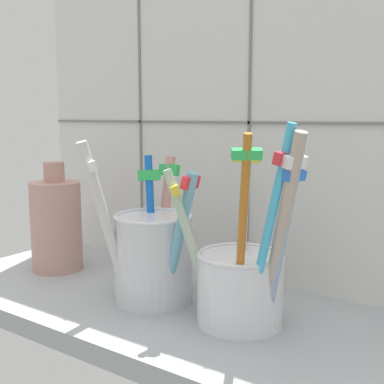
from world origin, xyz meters
TOP-DOWN VIEW (x-y plane):
  - counter_slab at (0.00, 0.00)cm, footprint 64.00×22.00cm
  - tile_wall_back at (-0.00, 12.00)cm, footprint 64.00×2.20cm
  - toothbrush_cup_left at (-5.20, -0.39)cm, footprint 10.95×13.04cm
  - toothbrush_cup_right at (5.46, -0.52)cm, footprint 13.62×9.49cm
  - ceramic_vase at (-21.83, 1.25)cm, footprint 6.26×6.26cm

SIDE VIEW (x-z plane):
  - counter_slab at x=0.00cm, z-range 0.00..2.00cm
  - toothbrush_cup_right at x=5.46cm, z-range -2.97..15.82cm
  - toothbrush_cup_left at x=-5.20cm, z-range -1.40..15.57cm
  - ceramic_vase at x=-21.83cm, z-range 0.99..14.62cm
  - tile_wall_back at x=0.00cm, z-range 0.00..45.00cm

